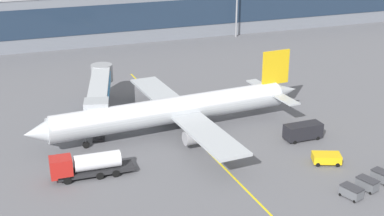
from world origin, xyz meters
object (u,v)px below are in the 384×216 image
Objects in this scene: lavatory_truck at (304,131)px; baggage_cart_2 at (382,176)px; pushback_tug at (326,158)px; baggage_cart_0 at (351,192)px; main_airliner at (174,110)px; fuel_tanker at (87,165)px; baggage_cart_1 at (367,184)px.

baggage_cart_2 is at bearing -80.72° from lavatory_truck.
baggage_cart_0 is at bearing -104.37° from pushback_tug.
main_airliner is 29.92m from baggage_cart_0.
fuel_tanker is 2.48× the size of pushback_tug.
fuel_tanker is (-15.32, -9.88, -2.01)m from main_airliner.
lavatory_truck is at bearing 87.87° from baggage_cart_1.
baggage_cart_1 is at bearing -25.55° from fuel_tanker.
baggage_cart_2 is (20.05, -24.37, -2.97)m from main_airliner.
baggage_cart_0 is at bearing -162.48° from baggage_cart_1.
pushback_tug is 1.47× the size of baggage_cart_2.
lavatory_truck is 1.95× the size of baggage_cart_2.
baggage_cart_1 is (3.05, 0.96, 0.00)m from baggage_cart_0.
main_airliner is at bearing 123.86° from baggage_cart_1.
main_airliner is 7.73× the size of lavatory_truck.
baggage_cart_2 is at bearing 17.52° from baggage_cart_1.
baggage_cart_2 is (3.05, 0.96, 0.00)m from baggage_cart_1.
baggage_cart_0 is 3.20m from baggage_cart_1.
main_airliner reaches higher than baggage_cart_0.
fuel_tanker is 32.45m from pushback_tug.
lavatory_truck is at bearing 80.37° from pushback_tug.
baggage_cart_0 and baggage_cart_1 have the same top height.
baggage_cart_2 is (3.82, -6.97, -0.07)m from pushback_tug.
main_airliner is 31.70m from baggage_cart_2.
fuel_tanker reaches higher than baggage_cart_2.
fuel_tanker is 38.24m from baggage_cart_2.
baggage_cart_1 is at bearing -84.44° from pushback_tug.
baggage_cart_0 is at bearing -102.14° from lavatory_truck.
baggage_cart_0 is at bearing -62.06° from main_airliner.
pushback_tug is at bearing -47.00° from main_airliner.
pushback_tug is at bearing 118.75° from baggage_cart_2.
fuel_tanker is at bearing 154.45° from baggage_cart_1.
main_airliner is 15.12× the size of baggage_cart_2.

